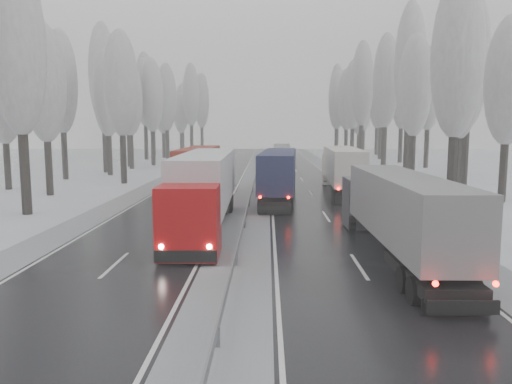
{
  "coord_description": "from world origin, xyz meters",
  "views": [
    {
      "loc": [
        1.32,
        -8.77,
        5.91
      ],
      "look_at": [
        0.67,
        19.8,
        2.2
      ],
      "focal_mm": 35.0,
      "sensor_mm": 36.0,
      "label": 1
    }
  ],
  "objects_px": {
    "truck_grey_tarp": "(397,209)",
    "truck_blue_box": "(279,172)",
    "truck_cream_box": "(341,167)",
    "truck_red_white": "(205,186)",
    "box_truck_distant": "(282,151)",
    "truck_red_red": "(197,168)"
  },
  "relations": [
    {
      "from": "truck_grey_tarp",
      "to": "truck_blue_box",
      "type": "height_order",
      "value": "truck_blue_box"
    },
    {
      "from": "truck_blue_box",
      "to": "truck_cream_box",
      "type": "bearing_deg",
      "value": 41.5
    },
    {
      "from": "truck_blue_box",
      "to": "truck_red_white",
      "type": "xyz_separation_m",
      "value": [
        -4.6,
        -11.69,
        0.2
      ]
    },
    {
      "from": "box_truck_distant",
      "to": "truck_red_red",
      "type": "xyz_separation_m",
      "value": [
        -8.96,
        -50.15,
        0.87
      ]
    },
    {
      "from": "box_truck_distant",
      "to": "truck_cream_box",
      "type": "bearing_deg",
      "value": -79.12
    },
    {
      "from": "truck_red_white",
      "to": "truck_red_red",
      "type": "xyz_separation_m",
      "value": [
        -2.52,
        14.71,
        -0.17
      ]
    },
    {
      "from": "truck_blue_box",
      "to": "truck_red_white",
      "type": "bearing_deg",
      "value": -107.7
    },
    {
      "from": "truck_cream_box",
      "to": "truck_red_red",
      "type": "xyz_separation_m",
      "value": [
        -12.78,
        -1.37,
        -0.0
      ]
    },
    {
      "from": "truck_red_red",
      "to": "truck_cream_box",
      "type": "bearing_deg",
      "value": 6.37
    },
    {
      "from": "truck_cream_box",
      "to": "truck_red_white",
      "type": "xyz_separation_m",
      "value": [
        -10.26,
        -16.08,
        0.16
      ]
    },
    {
      "from": "truck_grey_tarp",
      "to": "truck_red_white",
      "type": "xyz_separation_m",
      "value": [
        -9.46,
        6.32,
        0.3
      ]
    },
    {
      "from": "truck_blue_box",
      "to": "truck_red_white",
      "type": "height_order",
      "value": "truck_red_white"
    },
    {
      "from": "truck_red_white",
      "to": "truck_grey_tarp",
      "type": "bearing_deg",
      "value": -34.9
    },
    {
      "from": "truck_blue_box",
      "to": "box_truck_distant",
      "type": "xyz_separation_m",
      "value": [
        1.84,
        53.17,
        -0.84
      ]
    },
    {
      "from": "truck_grey_tarp",
      "to": "truck_red_white",
      "type": "distance_m",
      "value": 11.38
    },
    {
      "from": "truck_red_white",
      "to": "truck_red_red",
      "type": "height_order",
      "value": "truck_red_white"
    },
    {
      "from": "truck_cream_box",
      "to": "box_truck_distant",
      "type": "height_order",
      "value": "truck_cream_box"
    },
    {
      "from": "box_truck_distant",
      "to": "truck_red_white",
      "type": "xyz_separation_m",
      "value": [
        -6.44,
        -64.86,
        1.04
      ]
    },
    {
      "from": "truck_blue_box",
      "to": "truck_cream_box",
      "type": "xyz_separation_m",
      "value": [
        5.67,
        4.39,
        0.04
      ]
    },
    {
      "from": "truck_cream_box",
      "to": "truck_red_red",
      "type": "distance_m",
      "value": 12.85
    },
    {
      "from": "truck_grey_tarp",
      "to": "truck_cream_box",
      "type": "distance_m",
      "value": 22.41
    },
    {
      "from": "truck_red_red",
      "to": "box_truck_distant",
      "type": "bearing_deg",
      "value": 80.13
    }
  ]
}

